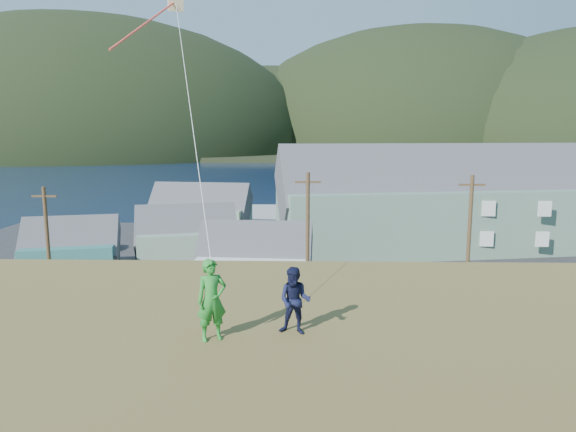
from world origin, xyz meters
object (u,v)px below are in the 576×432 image
object	(u,v)px
shed_teal	(71,249)
kite_flyer_green	(212,300)
wharf	(254,215)
shed_palegreen_far	(200,212)
kite_flyer_navy	(295,301)
shed_white	(255,262)
lodge	(460,201)
shed_palegreen_near	(187,237)

from	to	relation	value
shed_teal	kite_flyer_green	bearing A→B (deg)	-74.41
wharf	shed_palegreen_far	world-z (taller)	shed_palegreen_far
wharf	shed_palegreen_far	xyz separation A→B (m)	(-4.76, -13.57, 2.39)
kite_flyer_navy	wharf	bearing A→B (deg)	108.25
wharf	kite_flyer_green	world-z (taller)	kite_flyer_green
shed_teal	shed_palegreen_far	world-z (taller)	shed_palegreen_far
wharf	shed_teal	world-z (taller)	shed_teal
shed_white	kite_flyer_green	size ratio (longest dim) A/B	4.66
kite_flyer_green	kite_flyer_navy	world-z (taller)	kite_flyer_green
lodge	shed_teal	size ratio (longest dim) A/B	4.40
wharf	shed_white	distance (m)	34.55
shed_teal	wharf	bearing A→B (deg)	53.40
shed_white	kite_flyer_green	bearing A→B (deg)	-83.36
lodge	kite_flyer_navy	bearing A→B (deg)	-121.52
shed_white	lodge	bearing A→B (deg)	42.66
wharf	lodge	distance (m)	29.59
shed_palegreen_near	kite_flyer_green	bearing A→B (deg)	-90.08
shed_teal	shed_palegreen_near	bearing A→B (deg)	11.57
shed_teal	shed_palegreen_near	distance (m)	9.59
shed_palegreen_far	kite_flyer_navy	bearing A→B (deg)	-69.04
shed_palegreen_near	shed_palegreen_far	distance (m)	11.83
kite_flyer_navy	shed_palegreen_near	bearing A→B (deg)	118.71
lodge	shed_teal	distance (m)	36.59
shed_palegreen_near	shed_palegreen_far	size ratio (longest dim) A/B	0.84
shed_palegreen_far	kite_flyer_green	distance (m)	47.19
shed_white	shed_palegreen_far	world-z (taller)	shed_palegreen_far
shed_palegreen_near	wharf	bearing A→B (deg)	67.98
shed_white	wharf	bearing A→B (deg)	98.97
wharf	shed_palegreen_near	distance (m)	25.68
shed_palegreen_near	shed_palegreen_far	xyz separation A→B (m)	(-1.08, 11.77, 0.41)
wharf	shed_white	size ratio (longest dim) A/B	3.09
shed_white	shed_palegreen_far	size ratio (longest dim) A/B	0.72
wharf	shed_white	bearing A→B (deg)	-84.55
kite_flyer_green	kite_flyer_navy	bearing A→B (deg)	-12.17
shed_palegreen_near	shed_white	xyz separation A→B (m)	(6.95, -9.00, 0.05)
wharf	shed_white	world-z (taller)	shed_white
lodge	shed_palegreen_near	bearing A→B (deg)	-175.56
wharf	kite_flyer_navy	size ratio (longest dim) A/B	16.97
shed_teal	shed_white	xyz separation A→B (m)	(15.61, -4.88, 0.26)
shed_palegreen_far	kite_flyer_green	xyz separation A→B (m)	(9.41, -45.94, 5.26)
shed_teal	shed_white	distance (m)	16.36
shed_white	kite_flyer_navy	world-z (taller)	kite_flyer_navy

